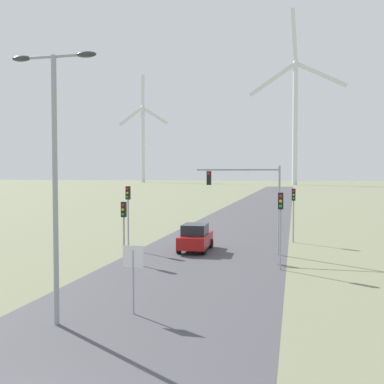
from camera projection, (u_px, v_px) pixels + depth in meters
The scene contains 11 objects.
road_surface at pixel (250, 215), 55.56m from camera, with size 10.00×240.00×0.01m.
streetlamp at pixel (55, 155), 15.29m from camera, with size 3.12×0.32×9.28m.
stop_sign_near at pixel (133, 266), 16.60m from camera, with size 0.81×0.07×2.57m.
traffic_light_post_near_left at pixel (124, 218), 26.40m from camera, with size 0.28×0.34×3.55m.
traffic_light_post_near_right at pixel (281, 213), 24.18m from camera, with size 0.28×0.34×4.19m.
traffic_light_post_mid_left at pixel (128, 203), 30.50m from camera, with size 0.28×0.34×4.35m.
traffic_light_post_mid_right at pixel (294, 203), 33.71m from camera, with size 0.28×0.34×4.07m.
traffic_light_mast_overhead at pixel (249, 190), 28.88m from camera, with size 5.42×0.35×5.71m.
car_approaching at pixel (195, 237), 30.12m from camera, with size 1.96×4.17×1.83m.
wind_turbine_far_left at pixel (143, 136), 251.90m from camera, with size 31.60×8.27×60.03m.
wind_turbine_left at pixel (295, 110), 195.93m from camera, with size 42.15×2.60×76.86m.
Camera 1 is at (5.39, -7.59, 5.25)m, focal length 42.00 mm.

